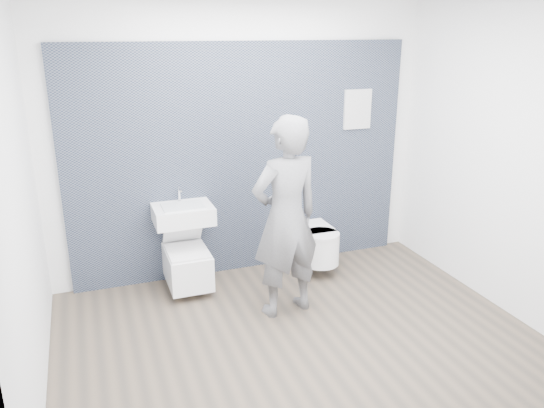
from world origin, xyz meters
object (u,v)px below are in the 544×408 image
object	(u,v)px
visitor	(286,218)
washbasin	(183,214)
toilet_rounded	(316,244)
toilet_square	(187,264)

from	to	relation	value
visitor	washbasin	bearing A→B (deg)	-56.95
washbasin	toilet_rounded	size ratio (longest dim) A/B	0.88
toilet_square	toilet_rounded	world-z (taller)	toilet_square
toilet_square	toilet_rounded	bearing A→B (deg)	-1.45
toilet_rounded	toilet_square	bearing A→B (deg)	178.55
toilet_square	visitor	bearing A→B (deg)	-43.63
washbasin	toilet_square	xyz separation A→B (m)	(-0.00, -0.08, -0.51)
toilet_rounded	visitor	xyz separation A→B (m)	(-0.63, -0.69, 0.61)
washbasin	toilet_square	bearing A→B (deg)	-90.00
washbasin	visitor	bearing A→B (deg)	-46.61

